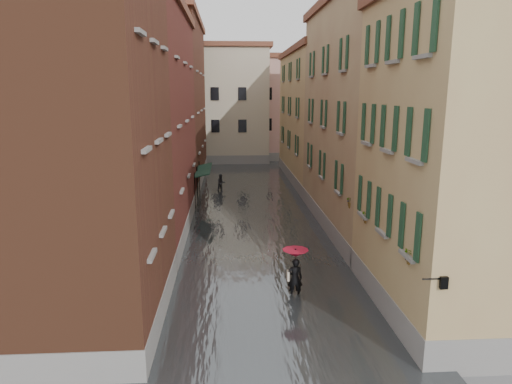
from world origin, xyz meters
name	(u,v)px	position (x,y,z in m)	size (l,w,h in m)	color
ground	(269,293)	(0.00, 0.00, 0.00)	(120.00, 120.00, 0.00)	slate
floodwater	(252,211)	(0.00, 13.00, 0.10)	(10.00, 60.00, 0.20)	#454A4D
building_left_near	(66,144)	(-7.00, -2.00, 6.50)	(6.00, 8.00, 13.00)	brown
building_left_mid	(133,127)	(-7.00, 9.00, 6.25)	(6.00, 14.00, 12.50)	#551C1A
building_left_far	(167,106)	(-7.00, 24.00, 7.00)	(6.00, 16.00, 14.00)	brown
building_right_near	(470,162)	(7.00, -2.00, 5.75)	(6.00, 8.00, 11.50)	#A58355
building_right_mid	(374,121)	(7.00, 9.00, 6.50)	(6.00, 14.00, 13.00)	tan
building_right_far	(322,119)	(7.00, 24.00, 5.75)	(6.00, 16.00, 11.50)	#A58355
building_end_cream	(216,106)	(-3.00, 38.00, 6.50)	(12.00, 9.00, 13.00)	#B5AE90
building_end_pink	(289,110)	(6.00, 40.00, 6.00)	(10.00, 9.00, 12.00)	tan
awning_near	(202,174)	(-3.49, 14.77, 2.46)	(1.09, 2.73, 2.80)	#163325
awning_far	(204,168)	(-3.49, 17.23, 2.46)	(1.09, 2.79, 2.80)	#163325
wall_lantern	(442,282)	(4.33, -6.00, 3.01)	(0.71, 0.22, 0.35)	black
window_planters	(374,213)	(4.12, -0.49, 3.51)	(0.59, 7.94, 0.84)	#935630
pedestrian_main	(295,268)	(1.02, -0.49, 1.30)	(1.06, 1.06, 2.06)	black
pedestrian_far	(221,183)	(-2.24, 19.72, 0.76)	(0.73, 0.57, 1.51)	black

